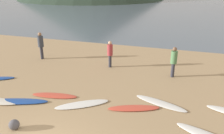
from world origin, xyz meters
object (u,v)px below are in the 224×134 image
surfboard_3 (54,95)px  surfboard_6 (160,103)px  surfboard_2 (16,101)px  surfboard_4 (82,104)px  person_3 (41,43)px  surfboard_5 (134,108)px  person_1 (110,52)px  beach_rock_near (14,125)px  person_0 (174,60)px

surfboard_3 → surfboard_6: size_ratio=0.89×
surfboard_2 → surfboard_3: 1.58m
surfboard_4 → person_3: size_ratio=1.28×
surfboard_5 → person_1: (-2.37, 4.14, 0.88)m
beach_rock_near → person_1: bearing=79.9°
surfboard_4 → surfboard_6: 3.20m
surfboard_2 → person_3: size_ratio=1.56×
surfboard_2 → surfboard_5: 4.89m
person_1 → surfboard_5: bearing=-154.3°
surfboard_2 → surfboard_4: surfboard_2 is taller
person_3 → person_0: bearing=60.3°
person_0 → person_3: size_ratio=0.94×
surfboard_3 → person_1: person_1 is taller
person_1 → person_0: bearing=-100.0°
surfboard_5 → person_0: 4.06m
surfboard_4 → beach_rock_near: bearing=-159.2°
surfboard_4 → person_0: (3.26, 4.13, 0.92)m
surfboard_3 → person_3: size_ratio=1.17×
person_3 → surfboard_5: bearing=32.3°
surfboard_3 → beach_rock_near: (-0.02, -2.51, 0.15)m
surfboard_2 → beach_rock_near: bearing=-68.9°
person_0 → surfboard_6: bearing=-34.8°
surfboard_5 → beach_rock_near: (-3.56, -2.54, 0.14)m
surfboard_3 → person_0: bearing=29.2°
surfboard_3 → person_1: bearing=64.7°
surfboard_2 → person_1: size_ratio=1.73×
surfboard_2 → person_1: person_1 is taller
surfboard_3 → surfboard_2: bearing=-151.5°
person_0 → surfboard_4: bearing=-68.5°
person_3 → surfboard_6: bearing=39.6°
surfboard_5 → surfboard_6: (0.95, 0.72, -0.00)m
surfboard_5 → person_3: person_3 is taller
surfboard_3 → surfboard_6: bearing=-0.1°
surfboard_6 → beach_rock_near: size_ratio=6.28×
surfboard_6 → surfboard_2: bearing=-144.2°
surfboard_6 → person_3: (-7.95, 3.48, 0.98)m
surfboard_2 → person_1: 5.75m
surfboard_3 → person_3: person_3 is taller
surfboard_6 → person_0: 3.20m
surfboard_3 → beach_rock_near: size_ratio=5.60×
surfboard_3 → surfboard_4: same height
surfboard_5 → person_0: bearing=52.1°
beach_rock_near → surfboard_6: bearing=35.9°
surfboard_4 → surfboard_6: size_ratio=0.98×
beach_rock_near → person_3: bearing=117.0°
surfboard_4 → person_1: 4.59m
person_0 → surfboard_5: bearing=-47.8°
person_3 → surfboard_4: bearing=20.6°
person_0 → beach_rock_near: size_ratio=4.49×
surfboard_2 → person_0: (5.97, 4.78, 0.91)m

